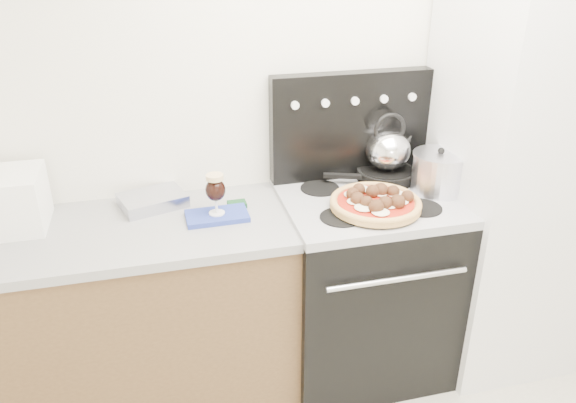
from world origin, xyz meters
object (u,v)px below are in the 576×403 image
object	(u,v)px
fridge	(512,179)
tea_kettle	(388,147)
pizza	(376,201)
stock_pot	(438,173)
pizza_pan	(375,208)
oven_mitt	(217,216)
beer_glass	(216,194)
base_cabinet	(126,322)
stove_body	(362,288)
skillet	(386,174)

from	to	relation	value
fridge	tea_kettle	world-z (taller)	fridge
pizza	stock_pot	bearing A→B (deg)	17.99
pizza_pan	oven_mitt	bearing A→B (deg)	169.51
oven_mitt	pizza	xyz separation A→B (m)	(0.66, -0.12, 0.05)
fridge	beer_glass	xyz separation A→B (m)	(-1.37, 0.04, 0.06)
pizza	stock_pot	distance (m)	0.37
pizza	stock_pot	xyz separation A→B (m)	(0.35, 0.11, 0.05)
beer_glass	pizza_pan	world-z (taller)	beer_glass
fridge	stock_pot	bearing A→B (deg)	175.93
fridge	pizza_pan	bearing A→B (deg)	-173.15
stock_pot	base_cabinet	bearing A→B (deg)	179.05
stove_body	beer_glass	size ratio (longest dim) A/B	4.86
tea_kettle	stock_pot	world-z (taller)	tea_kettle
beer_glass	stock_pot	bearing A→B (deg)	-0.58
beer_glass	pizza_pan	distance (m)	0.68
skillet	stock_pot	bearing A→B (deg)	-45.52
fridge	tea_kettle	distance (m)	0.59
fridge	oven_mitt	xyz separation A→B (m)	(-1.37, 0.04, -0.04)
oven_mitt	pizza	distance (m)	0.67
beer_glass	pizza_pan	size ratio (longest dim) A/B	0.52
pizza_pan	fridge	bearing A→B (deg)	6.85
base_cabinet	stock_pot	distance (m)	1.55
fridge	oven_mitt	size ratio (longest dim) A/B	7.35
base_cabinet	pizza	distance (m)	1.22
oven_mitt	stock_pot	bearing A→B (deg)	-0.58
pizza_pan	skillet	xyz separation A→B (m)	(0.17, 0.29, 0.02)
beer_glass	pizza	world-z (taller)	beer_glass
beer_glass	tea_kettle	world-z (taller)	tea_kettle
pizza	tea_kettle	bearing A→B (deg)	59.28
beer_glass	oven_mitt	bearing A→B (deg)	0.00
beer_glass	pizza_pan	xyz separation A→B (m)	(0.66, -0.12, -0.09)
beer_glass	stock_pot	xyz separation A→B (m)	(1.01, -0.01, -0.01)
stove_body	stock_pot	xyz separation A→B (m)	(0.33, 0.00, 0.57)
fridge	stock_pot	distance (m)	0.37
tea_kettle	stove_body	bearing A→B (deg)	-132.13
oven_mitt	skillet	bearing A→B (deg)	11.31
oven_mitt	pizza_pan	xyz separation A→B (m)	(0.66, -0.12, 0.01)
base_cabinet	beer_glass	world-z (taller)	beer_glass
stove_body	oven_mitt	xyz separation A→B (m)	(-0.67, 0.01, 0.47)
tea_kettle	pizza_pan	bearing A→B (deg)	-121.34
oven_mitt	tea_kettle	size ratio (longest dim) A/B	1.11
skillet	pizza_pan	bearing A→B (deg)	-120.72
pizza_pan	skillet	world-z (taller)	skillet
base_cabinet	skillet	xyz separation A→B (m)	(1.26, 0.15, 0.51)
beer_glass	stock_pot	size ratio (longest dim) A/B	0.77
oven_mitt	beer_glass	size ratio (longest dim) A/B	1.43
beer_glass	pizza	bearing A→B (deg)	-10.49
base_cabinet	tea_kettle	world-z (taller)	tea_kettle
stove_body	tea_kettle	xyz separation A→B (m)	(0.16, 0.18, 0.65)
stove_body	skillet	bearing A→B (deg)	48.49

